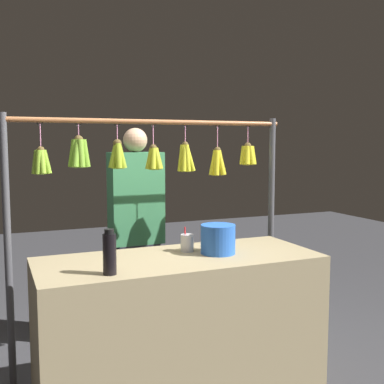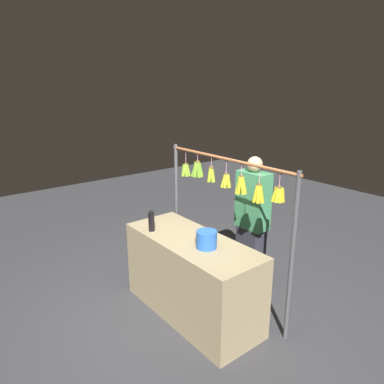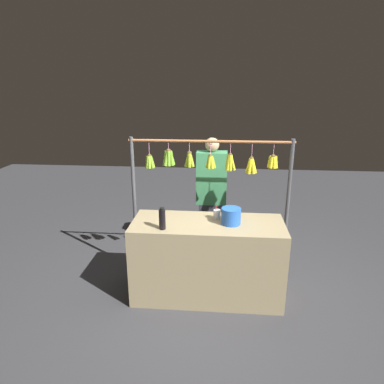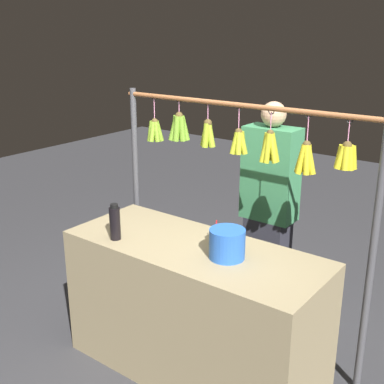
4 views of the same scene
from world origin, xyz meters
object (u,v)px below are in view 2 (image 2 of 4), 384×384
vendor_person (252,225)px  drink_cup (206,235)px  blue_bucket (207,239)px  water_bottle (151,221)px

vendor_person → drink_cup: bearing=96.2°
blue_bucket → drink_cup: bearing=-38.8°
water_bottle → vendor_person: vendor_person is taller
water_bottle → vendor_person: 1.22m
water_bottle → blue_bucket: water_bottle is taller
blue_bucket → vendor_person: vendor_person is taller
water_bottle → blue_bucket: (-0.70, -0.20, -0.02)m
water_bottle → blue_bucket: bearing=-164.3°
water_bottle → vendor_person: (-0.46, -1.12, -0.17)m
water_bottle → drink_cup: size_ratio=1.52×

